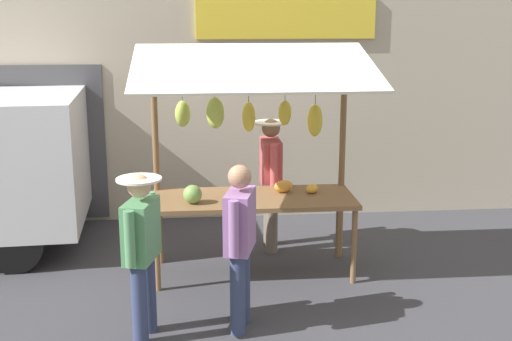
% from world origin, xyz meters
% --- Properties ---
extents(ground_plane, '(40.00, 40.00, 0.00)m').
position_xyz_m(ground_plane, '(0.00, 0.00, 0.00)').
color(ground_plane, '#38383D').
extents(street_backdrop, '(9.00, 0.30, 3.40)m').
position_xyz_m(street_backdrop, '(0.05, -2.20, 1.70)').
color(street_backdrop, '#B2A893').
rests_on(street_backdrop, ground).
extents(market_stall, '(2.50, 1.46, 2.50)m').
position_xyz_m(market_stall, '(0.02, -0.04, 1.54)').
color(market_stall, brown).
rests_on(market_stall, ground).
extents(vendor_with_sunhat, '(0.42, 0.69, 1.61)m').
position_xyz_m(vendor_with_sunhat, '(-0.28, -0.75, 0.95)').
color(vendor_with_sunhat, '#726656').
rests_on(vendor_with_sunhat, ground).
extents(shopper_with_ponytail, '(0.39, 0.64, 1.52)m').
position_xyz_m(shopper_with_ponytail, '(1.11, 1.42, 0.88)').
color(shopper_with_ponytail, navy).
rests_on(shopper_with_ponytail, ground).
extents(shopper_in_striped_shirt, '(0.33, 0.66, 1.56)m').
position_xyz_m(shopper_in_striped_shirt, '(0.24, 1.31, 0.89)').
color(shopper_in_striped_shirt, navy).
rests_on(shopper_in_striped_shirt, ground).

